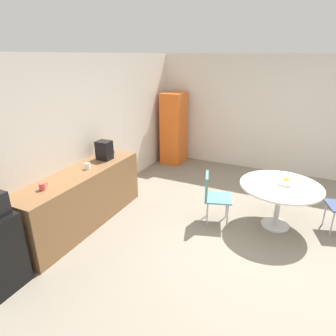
{
  "coord_description": "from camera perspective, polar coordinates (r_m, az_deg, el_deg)",
  "views": [
    {
      "loc": [
        -3.83,
        -0.32,
        2.57
      ],
      "look_at": [
        -0.13,
        1.44,
        0.95
      ],
      "focal_mm": 30.77,
      "sensor_mm": 36.0,
      "label": 1
    }
  ],
  "objects": [
    {
      "name": "mug_green",
      "position": [
        5.16,
        -11.07,
        2.83
      ],
      "size": [
        0.13,
        0.08,
        0.09
      ],
      "color": "#3F66BF",
      "rests_on": "counter_block"
    },
    {
      "name": "coffee_maker",
      "position": [
        5.0,
        -12.51,
        3.46
      ],
      "size": [
        0.2,
        0.24,
        0.32
      ],
      "primitive_type": "cube",
      "color": "black",
      "rests_on": "counter_block"
    },
    {
      "name": "chair_teal",
      "position": [
        4.64,
        8.72,
        -4.86
      ],
      "size": [
        0.53,
        0.53,
        0.83
      ],
      "color": "silver",
      "rests_on": "ground_plane"
    },
    {
      "name": "locker_cabinet",
      "position": [
        7.2,
        1.17,
        7.85
      ],
      "size": [
        0.6,
        0.5,
        1.73
      ],
      "primitive_type": "cube",
      "color": "orange",
      "rests_on": "ground_plane"
    },
    {
      "name": "ground_plane",
      "position": [
        4.62,
        17.56,
        -13.34
      ],
      "size": [
        6.0,
        6.0,
        0.0
      ],
      "primitive_type": "plane",
      "color": "gray"
    },
    {
      "name": "mug_white",
      "position": [
        4.66,
        -15.66,
        0.39
      ],
      "size": [
        0.13,
        0.08,
        0.09
      ],
      "color": "white",
      "rests_on": "counter_block"
    },
    {
      "name": "wall_back",
      "position": [
        5.22,
        -15.12,
        6.75
      ],
      "size": [
        6.0,
        0.1,
        2.6
      ],
      "primitive_type": "cube",
      "color": "silver",
      "rests_on": "ground_plane"
    },
    {
      "name": "mug_red",
      "position": [
        4.14,
        -23.63,
        -3.39
      ],
      "size": [
        0.13,
        0.08,
        0.09
      ],
      "color": "#D84C4C",
      "rests_on": "counter_block"
    },
    {
      "name": "fruit_bowl",
      "position": [
        4.73,
        22.3,
        -2.55
      ],
      "size": [
        0.23,
        0.23,
        0.11
      ],
      "color": "silver",
      "rests_on": "round_table"
    },
    {
      "name": "round_table",
      "position": [
        4.75,
        21.3,
        -4.42
      ],
      "size": [
        1.22,
        1.22,
        0.72
      ],
      "color": "silver",
      "rests_on": "ground_plane"
    },
    {
      "name": "wall_side_right",
      "position": [
        6.96,
        22.64,
        9.4
      ],
      "size": [
        0.1,
        6.0,
        2.6
      ],
      "primitive_type": "cube",
      "color": "silver",
      "rests_on": "ground_plane"
    },
    {
      "name": "counter_block",
      "position": [
        4.77,
        -16.61,
        -5.77
      ],
      "size": [
        2.36,
        0.6,
        0.9
      ],
      "primitive_type": "cube",
      "color": "brown",
      "rests_on": "ground_plane"
    }
  ]
}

